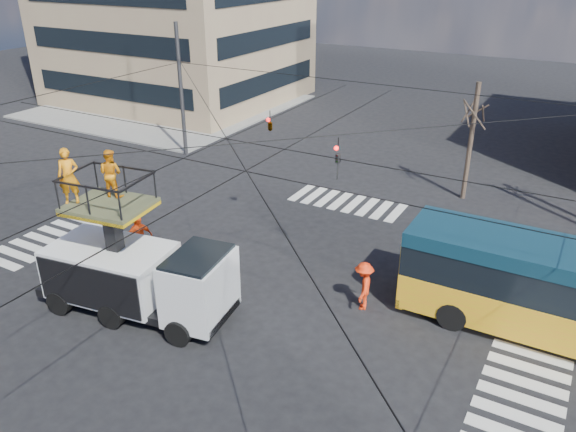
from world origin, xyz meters
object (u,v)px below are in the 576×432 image
Objects in this scene: utility_truck at (137,263)px; flagger at (363,286)px; worker_ground at (139,239)px; traffic_cone at (70,282)px.

utility_truck is 3.99× the size of flagger.
utility_truck is 7.89m from flagger.
worker_ground is 9.33m from flagger.
worker_ground is at bearing 125.24° from utility_truck.
worker_ground reaches higher than flagger.
utility_truck is 3.52× the size of worker_ground.
traffic_cone is at bearing -81.74° from flagger.
traffic_cone is 3.15m from worker_ground.
worker_ground is (-2.52, 2.67, -0.94)m from utility_truck.
worker_ground is at bearing -96.84° from flagger.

